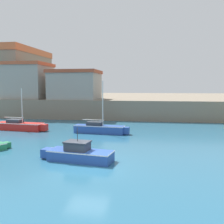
# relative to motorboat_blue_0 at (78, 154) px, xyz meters

# --- Properties ---
(ground_plane) EXTENTS (200.00, 200.00, 0.00)m
(ground_plane) POSITION_rel_motorboat_blue_0_xyz_m (0.88, -1.04, -0.48)
(ground_plane) COLOR #28607F
(quay_seawall) EXTENTS (120.00, 40.00, 2.82)m
(quay_seawall) POSITION_rel_motorboat_blue_0_xyz_m (0.88, 39.72, 0.93)
(quay_seawall) COLOR gray
(quay_seawall) RESTS_ON ground
(motorboat_blue_0) EXTENTS (4.99, 2.12, 2.20)m
(motorboat_blue_0) POSITION_rel_motorboat_blue_0_xyz_m (0.00, 0.00, 0.00)
(motorboat_blue_0) COLOR #284C9E
(motorboat_blue_0) RESTS_ON ground
(sailboat_red_3) EXTENTS (6.17, 2.04, 4.63)m
(sailboat_red_3) POSITION_rel_motorboat_blue_0_xyz_m (-9.73, 10.57, 0.01)
(sailboat_red_3) COLOR red
(sailboat_red_3) RESTS_ON ground
(sailboat_blue_4) EXTENTS (5.83, 1.76, 5.35)m
(sailboat_blue_4) POSITION_rel_motorboat_blue_0_xyz_m (-0.60, 9.99, 0.02)
(sailboat_blue_4) COLOR #284C9E
(sailboat_blue_4) RESTS_ON ground
(church) EXTENTS (15.39, 16.08, 15.58)m
(church) POSITION_rel_motorboat_blue_0_xyz_m (-24.43, 32.66, 7.68)
(church) COLOR gray
(church) RESTS_ON quay_seawall
(harbor_shed_near_wharf) EXTENTS (7.39, 6.58, 4.44)m
(harbor_shed_near_wharf) POSITION_rel_motorboat_blue_0_xyz_m (-7.12, 23.08, 4.59)
(harbor_shed_near_wharf) COLOR gray
(harbor_shed_near_wharf) RESTS_ON quay_seawall
(harbor_shed_mid_row) EXTENTS (6.54, 7.05, 5.71)m
(harbor_shed_mid_row) POSITION_rel_motorboat_blue_0_xyz_m (-15.12, 23.74, 5.22)
(harbor_shed_mid_row) COLOR gray
(harbor_shed_mid_row) RESTS_ON quay_seawall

